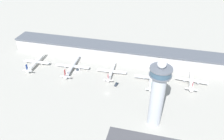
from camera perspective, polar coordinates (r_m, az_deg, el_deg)
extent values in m
plane|color=#9E9B93|center=(219.91, -1.29, -6.12)|extent=(1000.00, 1000.00, 0.00)
cube|color=#B2B2B7|center=(271.86, 2.49, 4.39)|extent=(279.32, 22.00, 15.59)
cube|color=#4C515B|center=(267.76, 2.54, 5.99)|extent=(279.32, 25.00, 1.60)
cylinder|color=#ADB2BC|center=(178.24, 11.55, -7.84)|extent=(10.97, 10.97, 49.20)
cylinder|color=#565B66|center=(163.03, 12.52, -1.23)|extent=(16.83, 16.83, 0.80)
cylinder|color=#334C60|center=(161.54, 12.64, -0.45)|extent=(15.48, 15.48, 4.60)
cylinder|color=#565B66|center=(160.02, 12.76, 0.38)|extent=(16.83, 16.83, 1.00)
sphere|color=white|center=(157.99, 12.93, 1.54)|extent=(6.67, 6.67, 6.67)
cylinder|color=white|center=(275.82, -19.17, 2.08)|extent=(4.88, 33.27, 3.83)
cone|color=white|center=(289.28, -17.48, 3.96)|extent=(3.94, 3.57, 3.83)
cone|color=white|center=(262.57, -21.08, -0.05)|extent=(3.59, 4.70, 3.45)
cube|color=white|center=(276.63, -19.08, 2.04)|extent=(31.68, 5.40, 0.44)
cylinder|color=#A8A8B2|center=(281.20, -20.11, 2.07)|extent=(2.24, 4.28, 2.11)
cylinder|color=#A8A8B2|center=(274.78, -17.74, 1.80)|extent=(2.24, 4.28, 2.11)
cube|color=navy|center=(259.38, -21.39, 0.75)|extent=(0.39, 2.81, 6.13)
cube|color=white|center=(261.47, -21.23, -0.14)|extent=(10.78, 2.34, 0.24)
cylinder|color=black|center=(288.66, -17.63, 3.11)|extent=(0.28, 0.28, 2.72)
cylinder|color=black|center=(276.07, -18.57, 1.44)|extent=(0.28, 0.28, 2.72)
cylinder|color=black|center=(278.67, -19.54, 1.55)|extent=(0.28, 0.28, 2.72)
cylinder|color=silver|center=(257.56, -10.37, 1.05)|extent=(6.34, 36.69, 4.19)
cone|color=silver|center=(273.60, -9.00, 3.29)|extent=(4.41, 4.01, 4.19)
cone|color=silver|center=(241.67, -11.97, -1.57)|extent=(4.06, 5.24, 3.77)
cube|color=silver|center=(258.52, -10.30, 1.00)|extent=(40.36, 6.77, 0.44)
cylinder|color=#A8A8B2|center=(262.83, -11.93, 1.06)|extent=(2.57, 4.74, 2.31)
cylinder|color=#A8A8B2|center=(257.38, -8.43, 0.70)|extent=(2.57, 4.74, 2.31)
cube|color=red|center=(237.87, -12.20, -0.64)|extent=(0.47, 2.81, 6.71)
cube|color=silver|center=(240.38, -12.10, -1.68)|extent=(11.84, 2.69, 0.24)
cylinder|color=black|center=(272.69, -9.14, 2.41)|extent=(0.28, 0.28, 2.04)
cylinder|color=black|center=(258.24, -9.69, 0.40)|extent=(0.28, 0.28, 2.04)
cylinder|color=black|center=(260.14, -10.91, 0.53)|extent=(0.28, 0.28, 2.04)
cylinder|color=white|center=(245.13, -0.12, -0.24)|extent=(4.64, 29.47, 3.49)
cone|color=white|center=(258.49, 0.61, 1.73)|extent=(3.61, 3.27, 3.49)
cone|color=white|center=(231.71, -0.95, -2.51)|extent=(3.30, 4.30, 3.14)
cube|color=white|center=(245.94, -0.09, -0.29)|extent=(33.67, 5.72, 0.44)
cylinder|color=#A8A8B2|center=(248.62, -1.63, -0.18)|extent=(2.07, 3.91, 1.92)
cylinder|color=#A8A8B2|center=(246.27, 1.56, -0.55)|extent=(2.07, 3.91, 1.92)
cube|color=red|center=(228.40, -1.01, -1.72)|extent=(0.41, 2.81, 5.58)
cube|color=white|center=(230.54, -1.02, -2.62)|extent=(9.83, 2.38, 0.24)
cylinder|color=black|center=(257.71, 0.49, 0.88)|extent=(0.28, 0.28, 2.15)
cylinder|color=black|center=(246.14, 0.43, -0.88)|extent=(0.28, 0.28, 2.15)
cylinder|color=black|center=(246.96, -0.68, -0.75)|extent=(0.28, 0.28, 2.15)
cylinder|color=silver|center=(237.32, 10.29, -1.92)|extent=(5.85, 35.34, 3.88)
cone|color=silver|center=(253.39, 10.44, 0.59)|extent=(4.07, 3.70, 3.88)
cone|color=silver|center=(221.32, 10.12, -4.88)|extent=(3.74, 4.84, 3.49)
cube|color=silver|center=(238.29, 10.28, -1.95)|extent=(37.08, 6.47, 0.44)
cylinder|color=#A8A8B2|center=(239.68, 8.42, -1.86)|extent=(2.37, 4.38, 2.13)
cylinder|color=#A8A8B2|center=(240.12, 12.10, -2.23)|extent=(2.37, 4.38, 2.13)
cube|color=#14704C|center=(217.51, 10.24, -3.99)|extent=(0.46, 2.81, 6.20)
cube|color=silver|center=(220.03, 10.11, -5.01)|extent=(10.95, 2.61, 0.24)
cylinder|color=black|center=(252.72, 10.35, -0.40)|extent=(0.28, 0.28, 2.74)
cylinder|color=black|center=(239.25, 10.86, -2.64)|extent=(0.28, 0.28, 2.74)
cylinder|color=black|center=(239.09, 9.57, -2.51)|extent=(0.28, 0.28, 2.74)
cylinder|color=white|center=(244.18, 20.07, -2.46)|extent=(5.89, 25.46, 4.30)
cone|color=white|center=(256.32, 20.10, -0.62)|extent=(4.54, 4.14, 4.30)
cone|color=white|center=(231.81, 20.04, -4.58)|extent=(4.19, 5.40, 3.87)
cube|color=white|center=(245.02, 20.04, -2.53)|extent=(33.67, 6.50, 0.44)
cylinder|color=#A8A8B2|center=(245.97, 18.38, -2.38)|extent=(2.66, 4.87, 2.37)
cylinder|color=#A8A8B2|center=(247.37, 21.58, -2.91)|extent=(2.66, 4.87, 2.37)
cube|color=red|center=(227.73, 20.31, -3.63)|extent=(0.48, 2.81, 6.89)
cube|color=white|center=(230.41, 20.06, -4.71)|extent=(12.15, 2.76, 0.24)
cylinder|color=black|center=(255.59, 19.94, -1.65)|extent=(0.28, 0.28, 2.77)
cylinder|color=black|center=(246.25, 20.60, -3.28)|extent=(0.28, 0.28, 2.77)
cylinder|color=black|center=(245.65, 19.22, -3.05)|extent=(0.28, 0.28, 2.77)
cube|color=black|center=(230.38, 1.14, -3.96)|extent=(3.55, 5.35, 0.12)
cube|color=#2D333D|center=(229.98, 1.15, -3.83)|extent=(3.88, 6.28, 1.43)
cube|color=#232D38|center=(229.60, 1.22, -3.49)|extent=(2.57, 2.25, 1.17)
cube|color=black|center=(253.75, -9.11, -0.46)|extent=(5.43, 7.12, 0.12)
cube|color=silver|center=(253.33, -9.13, -0.32)|extent=(6.14, 8.29, 1.65)
cube|color=#232D38|center=(252.90, -9.02, 0.04)|extent=(3.15, 3.21, 1.35)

